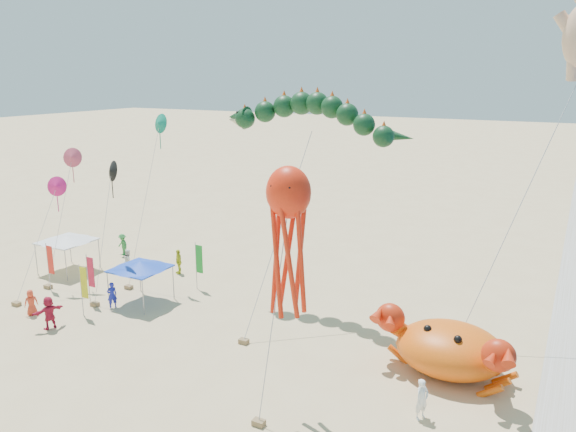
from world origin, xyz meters
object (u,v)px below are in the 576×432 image
object	(u,v)px
crab_inflatable	(450,348)
canopy_white	(66,238)
octopus_kite	(288,230)
dragon_kite	(309,122)
canopy_blue	(140,265)

from	to	relation	value
crab_inflatable	canopy_white	size ratio (longest dim) A/B	1.93
crab_inflatable	octopus_kite	world-z (taller)	octopus_kite
crab_inflatable	octopus_kite	xyz separation A→B (m)	(-5.38, -6.09, 6.56)
dragon_kite	crab_inflatable	bearing A→B (deg)	-24.93
dragon_kite	canopy_white	distance (m)	20.12
dragon_kite	canopy_white	world-z (taller)	dragon_kite
canopy_blue	canopy_white	bearing A→B (deg)	167.10
crab_inflatable	dragon_kite	bearing A→B (deg)	155.07
dragon_kite	canopy_white	xyz separation A→B (m)	(-17.91, -2.69, -8.75)
octopus_kite	crab_inflatable	bearing A→B (deg)	48.52
dragon_kite	octopus_kite	world-z (taller)	dragon_kite
octopus_kite	canopy_white	distance (m)	24.10
dragon_kite	canopy_white	bearing A→B (deg)	-171.47
crab_inflatable	dragon_kite	distance (m)	14.46
crab_inflatable	octopus_kite	size ratio (longest dim) A/B	0.66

